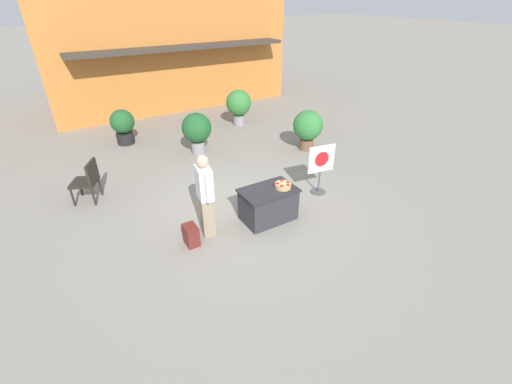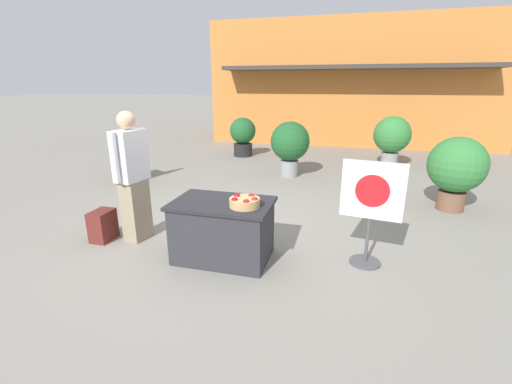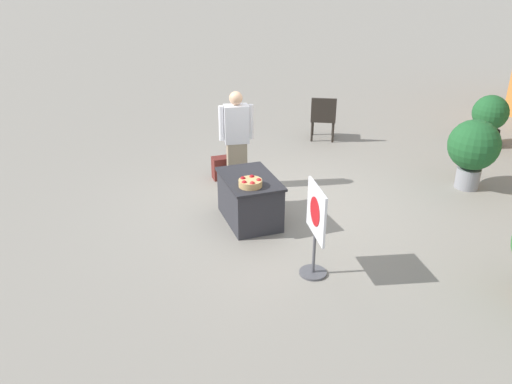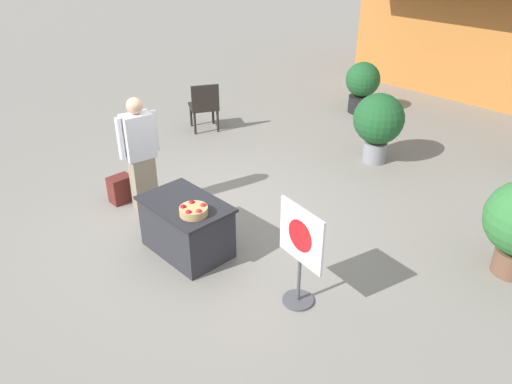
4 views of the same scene
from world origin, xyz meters
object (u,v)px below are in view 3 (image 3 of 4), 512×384
apple_basket (250,183)px  poster_board (315,226)px  potted_plant_far_left (473,148)px  person_visitor (237,139)px  potted_plant_near_left (489,118)px  backpack (222,168)px  display_table (250,199)px  patio_chair (323,116)px

apple_basket → poster_board: bearing=15.8°
potted_plant_far_left → person_visitor: bearing=-110.4°
potted_plant_near_left → potted_plant_far_left: potted_plant_far_left is taller
apple_basket → backpack: 2.15m
apple_basket → potted_plant_far_left: potted_plant_far_left is taller
backpack → potted_plant_far_left: 4.50m
apple_basket → person_visitor: 1.67m
display_table → poster_board: (1.69, 0.30, 0.34)m
backpack → patio_chair: bearing=116.7°
backpack → potted_plant_near_left: potted_plant_near_left is taller
poster_board → potted_plant_far_left: size_ratio=0.99×
display_table → potted_plant_near_left: 6.28m
poster_board → display_table: bearing=-71.3°
patio_chair → potted_plant_far_left: bearing=-131.1°
apple_basket → backpack: size_ratio=0.82×
person_visitor → display_table: bearing=-0.0°
person_visitor → poster_board: (3.02, 0.09, -0.18)m
patio_chair → apple_basket: bearing=167.6°
poster_board → potted_plant_far_left: potted_plant_far_left is taller
display_table → potted_plant_far_left: bearing=88.5°
person_visitor → poster_board: bearing=10.8°
backpack → potted_plant_far_left: potted_plant_far_left is taller
person_visitor → potted_plant_near_left: 5.86m
display_table → apple_basket: size_ratio=3.41×
potted_plant_far_left → potted_plant_near_left: bearing=131.4°
backpack → potted_plant_near_left: (0.14, 6.01, 0.42)m
poster_board → patio_chair: 5.46m
display_table → poster_board: size_ratio=0.95×
potted_plant_near_left → potted_plant_far_left: size_ratio=0.89×
apple_basket → poster_board: poster_board is taller
person_visitor → apple_basket: bearing=-1.4°
apple_basket → potted_plant_far_left: bearing=92.7°
potted_plant_far_left → poster_board: bearing=-67.4°
apple_basket → potted_plant_near_left: potted_plant_near_left is taller
poster_board → patio_chair: bearing=-108.9°
display_table → potted_plant_far_left: size_ratio=0.94×
backpack → poster_board: 3.50m
backpack → poster_board: bearing=4.2°
apple_basket → poster_board: (1.38, 0.39, -0.08)m
apple_basket → potted_plant_near_left: (-1.93, 6.15, -0.15)m
patio_chair → backpack: bearing=144.3°
apple_basket → backpack: bearing=176.3°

